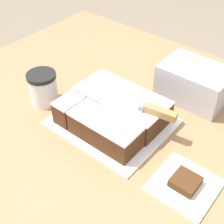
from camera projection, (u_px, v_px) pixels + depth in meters
countertop at (126, 214)px, 1.20m from camera, size 1.40×1.10×0.90m
cake_board at (112, 122)px, 0.93m from camera, size 0.32×0.28×0.01m
cake at (113, 112)px, 0.91m from camera, size 0.28×0.23×0.07m
knife at (149, 109)px, 0.85m from camera, size 0.27×0.07×0.02m
coffee_cup at (43, 88)px, 0.98m from camera, size 0.09×0.09×0.11m
paper_napkin at (184, 185)px, 0.76m from camera, size 0.15×0.15×0.01m
brownie at (185, 182)px, 0.75m from camera, size 0.06×0.06×0.02m
storage_box at (194, 83)px, 0.99m from camera, size 0.21×0.15×0.11m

